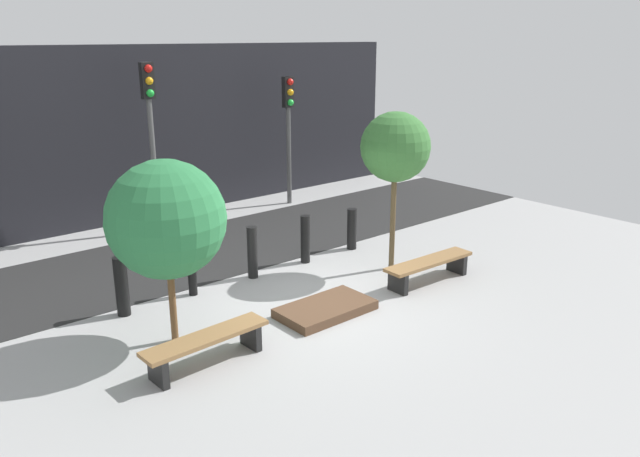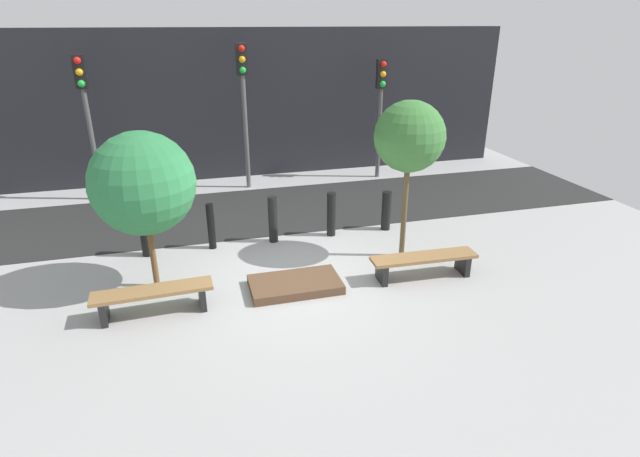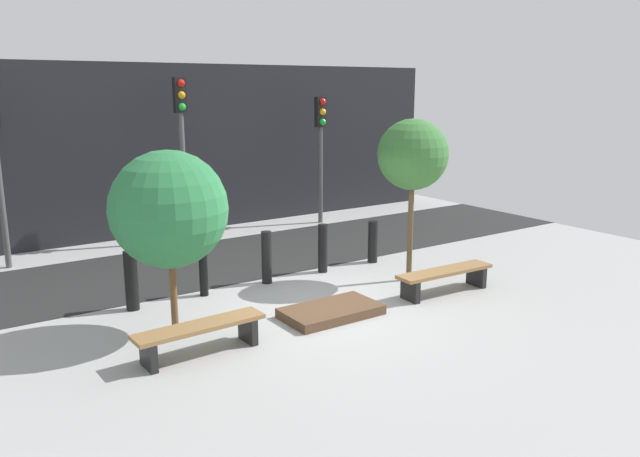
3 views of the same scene
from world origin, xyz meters
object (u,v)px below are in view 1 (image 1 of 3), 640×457
tree_behind_left_bench (166,220)px  bollard_center (252,252)px  bench_right (429,266)px  bollard_far_right (352,229)px  bench_left (207,344)px  bollard_far_left (122,286)px  bollard_left (192,269)px  bollard_right (305,239)px  planter_bed (326,309)px  traffic_light_mid_east (289,117)px  traffic_light_mid_west (150,117)px  tree_behind_right_bench (395,148)px

tree_behind_left_bench → bollard_center: 3.02m
bench_right → bollard_far_right: (0.20, 2.28, 0.12)m
bench_left → bollard_far_left: 2.29m
bollard_center → bollard_left: bearing=180.0°
bench_right → tree_behind_left_bench: size_ratio=0.71×
bench_right → bollard_far_right: bearing=87.2°
tree_behind_left_bench → bollard_left: (1.06, 1.35, -1.40)m
bollard_right → planter_bed: bearing=-121.3°
bench_right → traffic_light_mid_east: 6.60m
planter_bed → traffic_light_mid_east: (3.83, 5.91, 2.24)m
planter_bed → tree_behind_left_bench: 3.03m
bench_right → bollard_right: (-1.06, 2.28, 0.17)m
bench_left → bollard_far_right: size_ratio=2.12×
bollard_far_right → tree_behind_left_bench: bearing=-164.5°
planter_bed → traffic_light_mid_west: traffic_light_mid_west is taller
bench_left → traffic_light_mid_east: traffic_light_mid_east is taller
planter_bed → bench_right: bearing=-4.9°
planter_bed → bollard_center: bearing=90.0°
bench_left → tree_behind_left_bench: size_ratio=0.68×
tree_behind_right_bench → bollard_center: bearing=149.9°
bench_right → bollard_far_left: (-4.85, 2.28, 0.18)m
bollard_far_right → traffic_light_mid_west: size_ratio=0.23×
planter_bed → bollard_far_right: bollard_far_right is taller
bench_left → bollard_far_left: size_ratio=1.88×
tree_behind_right_bench → bollard_far_left: (-4.85, 1.35, -1.87)m
bollard_right → bench_left: bearing=-147.6°
planter_bed → traffic_light_mid_west: size_ratio=0.41×
bench_left → traffic_light_mid_east: (6.15, 6.11, 1.99)m
bollard_far_left → bollard_left: (1.26, 0.00, -0.02)m
tree_behind_left_bench → bollard_far_right: 5.24m
tree_behind_right_bench → bench_left: bearing=-168.6°
tree_behind_right_bench → bollard_right: bearing=128.2°
bollard_left → bollard_right: bearing=0.0°
bollard_center → traffic_light_mid_east: bearing=45.0°
planter_bed → bollard_left: bollard_left is taller
traffic_light_mid_west → traffic_light_mid_east: 3.84m
traffic_light_mid_east → traffic_light_mid_west: bearing=180.0°
tree_behind_left_bench → bollard_right: (3.59, 1.35, -1.39)m
bollard_center → traffic_light_mid_west: bearing=90.0°
tree_behind_right_bench → bollard_right: 2.55m
tree_behind_right_bench → traffic_light_mid_west: traffic_light_mid_west is taller
bench_left → bench_right: bench_left is taller
bollard_far_left → bollard_left: 1.26m
bench_left → traffic_light_mid_west: size_ratio=0.49×
bench_left → bollard_left: (1.06, 2.28, 0.16)m
bench_right → traffic_light_mid_east: (1.51, 6.11, 2.00)m
traffic_light_mid_west → bollard_right: bearing=-71.7°
bollard_center → tree_behind_right_bench: bearing=-30.1°
bench_right → bench_left: bearing=-177.7°
tree_behind_right_bench → bollard_far_left: tree_behind_right_bench is taller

